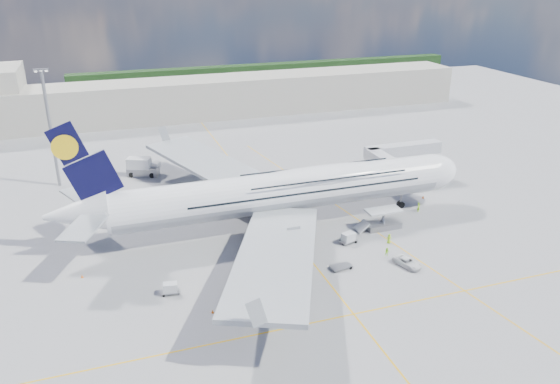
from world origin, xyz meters
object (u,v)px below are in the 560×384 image
object	(u,v)px
dolly_row_b	(248,251)
crew_wing	(244,281)
cone_wing_left_outer	(168,193)
catering_truck_inner	(242,189)
service_van	(407,262)
crew_loader	(387,252)
dolly_row_a	(255,271)
crew_nose	(419,207)
dolly_nose_near	(341,266)
jet_bridge	(396,156)
dolly_row_c	(283,271)
catering_truck_outer	(143,167)
crew_tug	(291,276)
dolly_nose_far	(348,238)
crew_van	(389,239)
cargo_loader	(382,222)
dolly_back	(170,288)
baggage_tug	(248,290)
cone_wing_right_outer	(213,311)
cone_wing_right_inner	(305,271)
cone_tail	(82,276)
airliner	(284,191)
cone_nose	(423,197)
light_mast	(50,127)
cone_wing_left_inner	(187,198)

from	to	relation	value
dolly_row_b	crew_wing	distance (m)	8.94
cone_wing_left_outer	catering_truck_inner	bearing A→B (deg)	-24.38
service_van	crew_loader	bearing A→B (deg)	91.70
dolly_row_a	crew_loader	world-z (taller)	dolly_row_a
dolly_row_a	crew_nose	xyz separation A→B (m)	(37.33, 13.06, -0.00)
dolly_nose_near	jet_bridge	bearing A→B (deg)	40.31
dolly_row_c	catering_truck_outer	bearing A→B (deg)	119.87
dolly_row_b	crew_tug	distance (m)	10.21
dolly_nose_far	catering_truck_inner	distance (m)	28.58
dolly_row_c	dolly_nose_far	xyz separation A→B (m)	(14.04, 5.83, 0.71)
dolly_row_c	crew_van	bearing A→B (deg)	21.52
cargo_loader	dolly_back	size ratio (longest dim) A/B	2.91
baggage_tug	crew_loader	distance (m)	25.27
catering_truck_inner	cone_wing_right_outer	world-z (taller)	catering_truck_inner
baggage_tug	crew_wing	bearing A→B (deg)	65.57
jet_bridge	dolly_row_b	size ratio (longest dim) A/B	6.15
cone_wing_right_inner	jet_bridge	bearing A→B (deg)	41.38
dolly_row_a	crew_van	size ratio (longest dim) A/B	1.72
crew_van	crew_loader	bearing A→B (deg)	99.71
cone_tail	crew_wing	bearing A→B (deg)	-23.95
baggage_tug	catering_truck_inner	world-z (taller)	catering_truck_inner
baggage_tug	cone_wing_right_inner	size ratio (longest dim) A/B	4.71
crew_loader	cone_wing_right_outer	xyz separation A→B (m)	(-30.95, -6.50, -0.52)
crew_tug	dolly_row_a	bearing A→B (deg)	168.51
airliner	dolly_row_c	world-z (taller)	airliner
jet_bridge	cone_nose	distance (m)	10.83
cone_wing_left_outer	cone_wing_right_outer	world-z (taller)	cone_wing_left_outer
jet_bridge	crew_wing	size ratio (longest dim) A/B	11.43
dolly_nose_near	light_mast	bearing A→B (deg)	121.74
jet_bridge	crew_nose	size ratio (longest dim) A/B	9.93
dolly_row_b	baggage_tug	world-z (taller)	dolly_row_b
catering_truck_outer	cone_wing_right_inner	bearing A→B (deg)	-46.34
light_mast	dolly_nose_far	bearing A→B (deg)	-43.17
dolly_row_a	dolly_nose_far	size ratio (longest dim) A/B	0.91
crew_nose	cone_nose	distance (m)	7.26
light_mast	catering_truck_outer	bearing A→B (deg)	0.19
cone_nose	cone_wing_left_outer	distance (m)	53.62
dolly_nose_far	cone_wing_right_inner	distance (m)	12.98
dolly_nose_far	cone_wing_left_inner	bearing A→B (deg)	111.11
dolly_row_b	catering_truck_inner	xyz separation A→B (m)	(5.72, 24.87, 0.92)
dolly_back	dolly_nose_near	size ratio (longest dim) A/B	0.80
catering_truck_inner	cone_wing_left_outer	xyz separation A→B (m)	(-14.41, 6.53, -1.58)
airliner	cone_wing_right_inner	bearing A→B (deg)	-98.77
service_van	cone_nose	xyz separation A→B (m)	(17.91, 23.42, -0.39)
cone_nose	cone_wing_left_inner	xyz separation A→B (m)	(-46.69, 15.57, -0.01)
dolly_nose_far	cone_wing_left_inner	size ratio (longest dim) A/B	5.57
dolly_row_a	service_van	distance (m)	24.54
cargo_loader	cone_tail	xyz separation A→B (m)	(-52.37, -0.54, -0.99)
dolly_row_c	cone_wing_left_inner	world-z (taller)	cone_wing_left_inner
jet_bridge	cargo_loader	world-z (taller)	jet_bridge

